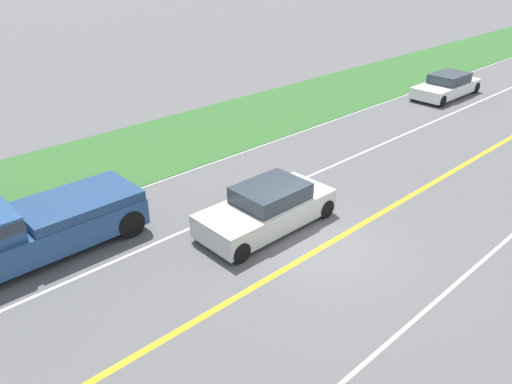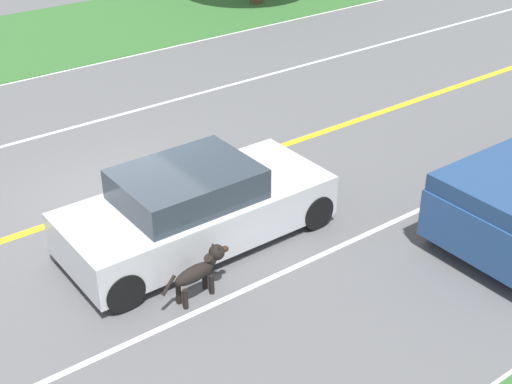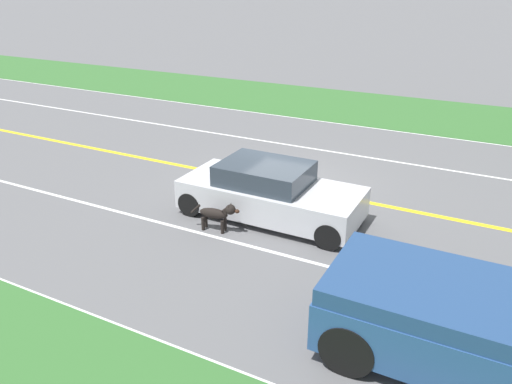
% 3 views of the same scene
% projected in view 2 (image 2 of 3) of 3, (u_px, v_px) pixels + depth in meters
% --- Properties ---
extents(ground_plane, '(400.00, 400.00, 0.00)m').
position_uv_depth(ground_plane, '(120.00, 201.00, 12.99)').
color(ground_plane, '#5B5B5E').
extents(centre_divider_line, '(0.18, 160.00, 0.01)m').
position_uv_depth(centre_divider_line, '(120.00, 201.00, 12.98)').
color(centre_divider_line, yellow).
rests_on(centre_divider_line, ground).
extents(lane_dash_same_dir, '(0.10, 160.00, 0.01)m').
position_uv_depth(lane_dash_same_dir, '(231.00, 296.00, 10.56)').
color(lane_dash_same_dir, white).
rests_on(lane_dash_same_dir, ground).
extents(lane_dash_oncoming, '(0.10, 160.00, 0.01)m').
position_uv_depth(lane_dash_oncoming, '(45.00, 135.00, 15.41)').
color(lane_dash_oncoming, white).
rests_on(lane_dash_oncoming, ground).
extents(ego_car, '(1.91, 4.44, 1.38)m').
position_uv_depth(ego_car, '(195.00, 208.00, 11.52)').
color(ego_car, silver).
rests_on(ego_car, ground).
extents(dog, '(0.34, 1.26, 0.76)m').
position_uv_depth(dog, '(201.00, 270.00, 10.37)').
color(dog, black).
rests_on(dog, ground).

